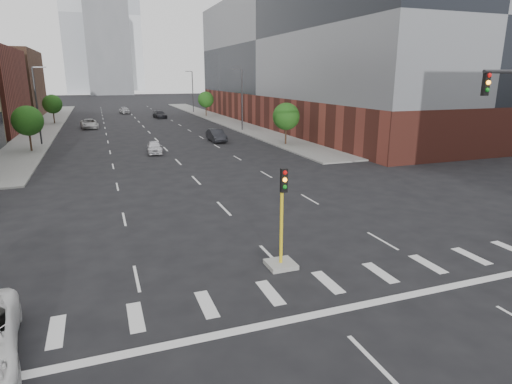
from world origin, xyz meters
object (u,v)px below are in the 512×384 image
median_traffic_signal (281,246)px  car_near_left (155,147)px  car_far_left (89,124)px  car_deep_right (160,114)px  car_distant (124,110)px  car_mid_right (216,135)px

median_traffic_signal → car_near_left: median_traffic_signal is taller
median_traffic_signal → car_far_left: (-8.27, 57.07, -0.24)m
median_traffic_signal → car_far_left: median_traffic_signal is taller
median_traffic_signal → car_deep_right: 70.79m
car_far_left → car_distant: bearing=70.6°
median_traffic_signal → car_far_left: 57.66m
car_far_left → car_distant: (6.99, 26.61, 0.03)m
car_distant → car_far_left: bearing=-112.0°
car_deep_right → car_distant: car_distant is taller
car_mid_right → car_distant: (-8.22, 47.01, -0.01)m
median_traffic_signal → car_distant: median_traffic_signal is taller
median_traffic_signal → car_near_left: 30.63m
median_traffic_signal → car_mid_right: size_ratio=0.93×
median_traffic_signal → car_deep_right: median_traffic_signal is taller
car_near_left → car_deep_right: (6.05, 40.06, 0.04)m
car_deep_right → car_distant: 14.28m
median_traffic_signal → car_deep_right: (4.55, 70.64, -0.26)m
median_traffic_signal → car_distant: (-1.28, 83.68, -0.21)m
car_near_left → car_distant: (0.22, 53.09, 0.10)m
car_near_left → car_far_left: size_ratio=0.74×
car_deep_right → car_distant: bearing=108.1°
car_near_left → car_distant: car_distant is taller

